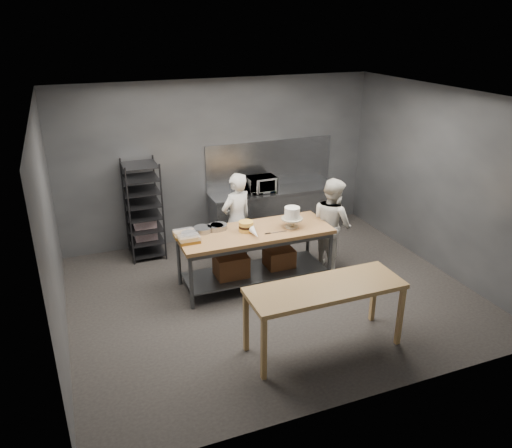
{
  "coord_description": "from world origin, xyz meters",
  "views": [
    {
      "loc": [
        -2.69,
        -6.2,
        3.98
      ],
      "look_at": [
        -0.11,
        0.38,
        1.05
      ],
      "focal_mm": 35.0,
      "sensor_mm": 36.0,
      "label": 1
    }
  ],
  "objects_px": {
    "work_table": "(254,251)",
    "chef_right": "(332,224)",
    "chef_behind": "(237,220)",
    "layer_cake": "(246,226)",
    "near_counter": "(325,292)",
    "frosted_cake_stand": "(292,215)",
    "microwave": "(261,184)",
    "speed_rack": "(144,211)"
  },
  "relations": [
    {
      "from": "work_table",
      "to": "chef_right",
      "type": "height_order",
      "value": "chef_right"
    },
    {
      "from": "chef_behind",
      "to": "layer_cake",
      "type": "relative_size",
      "value": 7.26
    },
    {
      "from": "chef_behind",
      "to": "layer_cake",
      "type": "bearing_deg",
      "value": 62.77
    },
    {
      "from": "near_counter",
      "to": "layer_cake",
      "type": "distance_m",
      "value": 1.97
    },
    {
      "from": "near_counter",
      "to": "chef_right",
      "type": "bearing_deg",
      "value": 58.59
    },
    {
      "from": "near_counter",
      "to": "work_table",
      "type": "bearing_deg",
      "value": 96.68
    },
    {
      "from": "work_table",
      "to": "chef_right",
      "type": "bearing_deg",
      "value": 2.41
    },
    {
      "from": "near_counter",
      "to": "frosted_cake_stand",
      "type": "height_order",
      "value": "frosted_cake_stand"
    },
    {
      "from": "near_counter",
      "to": "microwave",
      "type": "xyz_separation_m",
      "value": [
        0.6,
        3.65,
        0.24
      ]
    },
    {
      "from": "microwave",
      "to": "speed_rack",
      "type": "bearing_deg",
      "value": -177.96
    },
    {
      "from": "near_counter",
      "to": "layer_cake",
      "type": "height_order",
      "value": "layer_cake"
    },
    {
      "from": "near_counter",
      "to": "layer_cake",
      "type": "relative_size",
      "value": 8.8
    },
    {
      "from": "layer_cake",
      "to": "microwave",
      "type": "bearing_deg",
      "value": 61.29
    },
    {
      "from": "near_counter",
      "to": "chef_right",
      "type": "relative_size",
      "value": 1.26
    },
    {
      "from": "speed_rack",
      "to": "chef_right",
      "type": "xyz_separation_m",
      "value": [
        2.85,
        -1.6,
        -0.06
      ]
    },
    {
      "from": "chef_right",
      "to": "microwave",
      "type": "distance_m",
      "value": 1.81
    },
    {
      "from": "work_table",
      "to": "near_counter",
      "type": "height_order",
      "value": "work_table"
    },
    {
      "from": "speed_rack",
      "to": "frosted_cake_stand",
      "type": "xyz_separation_m",
      "value": [
        2.03,
        -1.76,
        0.28
      ]
    },
    {
      "from": "work_table",
      "to": "layer_cake",
      "type": "xyz_separation_m",
      "value": [
        -0.12,
        0.03,
        0.43
      ]
    },
    {
      "from": "speed_rack",
      "to": "microwave",
      "type": "bearing_deg",
      "value": 2.04
    },
    {
      "from": "frosted_cake_stand",
      "to": "work_table",
      "type": "bearing_deg",
      "value": 171.1
    },
    {
      "from": "work_table",
      "to": "speed_rack",
      "type": "distance_m",
      "value": 2.21
    },
    {
      "from": "speed_rack",
      "to": "frosted_cake_stand",
      "type": "height_order",
      "value": "speed_rack"
    },
    {
      "from": "near_counter",
      "to": "chef_right",
      "type": "height_order",
      "value": "chef_right"
    },
    {
      "from": "chef_behind",
      "to": "chef_right",
      "type": "xyz_separation_m",
      "value": [
        1.45,
        -0.66,
        -0.03
      ]
    },
    {
      "from": "chef_right",
      "to": "layer_cake",
      "type": "distance_m",
      "value": 1.56
    },
    {
      "from": "work_table",
      "to": "near_counter",
      "type": "xyz_separation_m",
      "value": [
        0.22,
        -1.91,
        0.24
      ]
    },
    {
      "from": "layer_cake",
      "to": "work_table",
      "type": "bearing_deg",
      "value": -12.19
    },
    {
      "from": "frosted_cake_stand",
      "to": "layer_cake",
      "type": "bearing_deg",
      "value": 170.56
    },
    {
      "from": "chef_behind",
      "to": "microwave",
      "type": "height_order",
      "value": "chef_behind"
    },
    {
      "from": "near_counter",
      "to": "speed_rack",
      "type": "distance_m",
      "value": 3.93
    },
    {
      "from": "near_counter",
      "to": "chef_behind",
      "type": "relative_size",
      "value": 1.21
    },
    {
      "from": "work_table",
      "to": "microwave",
      "type": "xyz_separation_m",
      "value": [
        0.82,
        1.74,
        0.48
      ]
    },
    {
      "from": "layer_cake",
      "to": "frosted_cake_stand",
      "type": "bearing_deg",
      "value": -9.44
    },
    {
      "from": "work_table",
      "to": "chef_right",
      "type": "distance_m",
      "value": 1.44
    },
    {
      "from": "speed_rack",
      "to": "frosted_cake_stand",
      "type": "relative_size",
      "value": 5.15
    },
    {
      "from": "speed_rack",
      "to": "frosted_cake_stand",
      "type": "distance_m",
      "value": 2.7
    },
    {
      "from": "near_counter",
      "to": "layer_cake",
      "type": "bearing_deg",
      "value": 99.97
    },
    {
      "from": "speed_rack",
      "to": "chef_right",
      "type": "relative_size",
      "value": 1.11
    },
    {
      "from": "work_table",
      "to": "microwave",
      "type": "distance_m",
      "value": 1.99
    },
    {
      "from": "chef_right",
      "to": "microwave",
      "type": "xyz_separation_m",
      "value": [
        -0.6,
        1.68,
        0.26
      ]
    },
    {
      "from": "chef_right",
      "to": "frosted_cake_stand",
      "type": "bearing_deg",
      "value": 92.05
    }
  ]
}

